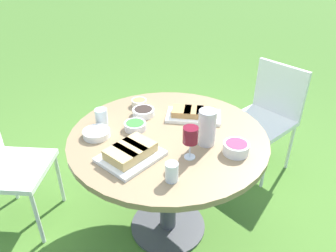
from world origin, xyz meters
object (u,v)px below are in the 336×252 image
dining_table (168,153)px  wine_glass (190,136)px  water_pitcher (207,127)px  chair_near_left (269,111)px  chair_near_right (0,159)px  handbag (174,128)px

dining_table → wine_glass: (-0.21, 0.14, 0.26)m
water_pitcher → wine_glass: 0.17m
dining_table → chair_near_left: bearing=-108.5°
water_pitcher → chair_near_left: bearing=-96.9°
dining_table → chair_near_right: 1.09m
dining_table → chair_near_right: bearing=25.4°
wine_glass → chair_near_right: bearing=15.6°
chair_near_right → wine_glass: wine_glass is taller
chair_near_left → wine_glass: 1.25m
dining_table → water_pitcher: bearing=-172.4°
dining_table → water_pitcher: 0.33m
chair_near_left → water_pitcher: (0.12, 1.02, 0.34)m
chair_near_right → water_pitcher: size_ratio=4.32×
dining_table → water_pitcher: size_ratio=5.66×
chair_near_left → water_pitcher: water_pitcher is taller
dining_table → chair_near_left: (-0.35, -1.05, -0.11)m
water_pitcher → handbag: size_ratio=0.56×
chair_near_left → water_pitcher: 1.08m
chair_near_left → water_pitcher: bearing=83.1°
dining_table → chair_near_left: 1.11m
dining_table → chair_near_left: size_ratio=1.31×
wine_glass → dining_table: bearing=-33.0°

